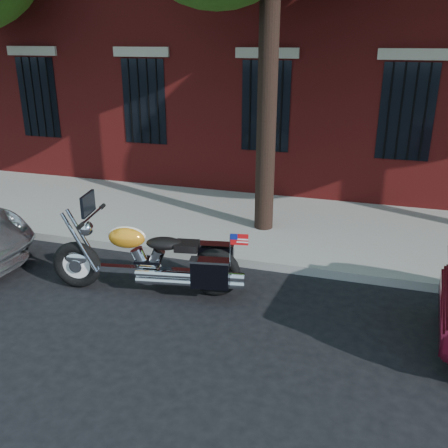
% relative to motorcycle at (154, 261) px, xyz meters
% --- Properties ---
extents(ground, '(120.00, 120.00, 0.00)m').
position_rel_motorcycle_xyz_m(ground, '(0.53, -0.07, -0.52)').
color(ground, black).
rests_on(ground, ground).
extents(curb, '(40.00, 0.16, 0.15)m').
position_rel_motorcycle_xyz_m(curb, '(0.53, 1.31, -0.44)').
color(curb, gray).
rests_on(curb, ground).
extents(sidewalk, '(40.00, 3.60, 0.15)m').
position_rel_motorcycle_xyz_m(sidewalk, '(0.53, 3.19, -0.44)').
color(sidewalk, gray).
rests_on(sidewalk, ground).
extents(motorcycle, '(3.07, 1.17, 1.54)m').
position_rel_motorcycle_xyz_m(motorcycle, '(0.00, 0.00, 0.00)').
color(motorcycle, black).
rests_on(motorcycle, ground).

